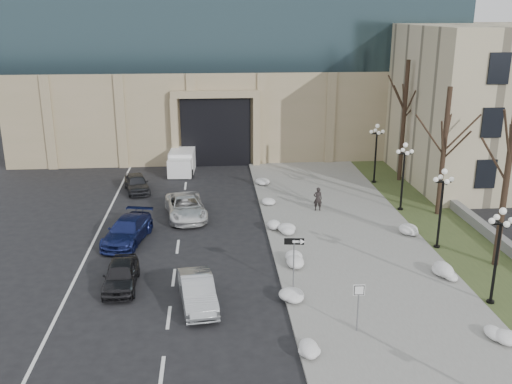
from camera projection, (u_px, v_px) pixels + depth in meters
sidewalk at (348, 240)px, 33.65m from camera, size 9.00×40.00×0.12m
curb at (272, 243)px, 33.30m from camera, size 0.30×40.00×0.14m
grass_strip at (455, 237)px, 34.15m from camera, size 4.00×40.00×0.10m
stone_wall at (473, 220)px, 36.11m from camera, size 0.50×30.00×0.70m
car_a at (121, 275)px, 27.92m from camera, size 1.64×3.93×1.33m
car_b at (198, 291)px, 26.17m from camera, size 2.04×4.40×1.40m
car_c at (128, 230)px, 33.43m from camera, size 2.99×5.18×1.41m
car_d at (186, 207)px, 37.37m from camera, size 3.16×5.49×1.44m
car_e at (137, 183)px, 42.72m from camera, size 2.52×4.21×1.34m
pedestrian at (318, 199)px, 38.30m from camera, size 0.61×0.41×1.63m
box_truck at (183, 161)px, 48.32m from camera, size 2.31×5.82×1.81m
one_way_sign at (298, 248)px, 27.19m from camera, size 1.00×0.28×2.69m
keep_sign at (359, 298)px, 23.57m from camera, size 0.49×0.07×2.27m
snow_clump_b at (310, 345)px, 22.68m from camera, size 1.10×1.60×0.36m
snow_clump_c at (293, 294)px, 26.75m from camera, size 1.10×1.60×0.36m
snow_clump_d at (288, 260)px, 30.37m from camera, size 1.10×1.60×0.36m
snow_clump_e at (281, 229)px, 34.78m from camera, size 1.10×1.60×0.36m
snow_clump_f at (265, 202)px, 39.60m from camera, size 1.10×1.60×0.36m
snow_clump_g at (262, 182)px, 44.25m from camera, size 1.10×1.60×0.36m
snow_clump_h at (506, 339)px, 23.11m from camera, size 1.10×1.60×0.36m
snow_clump_i at (447, 273)px, 28.95m from camera, size 1.10×1.60×0.36m
snow_clump_j at (408, 231)px, 34.46m from camera, size 1.10×1.60×0.36m
lamppost_a at (498, 243)px, 25.51m from camera, size 1.18×1.18×4.76m
lamppost_b at (442, 198)px, 31.68m from camera, size 1.18×1.18×4.76m
lamppost_c at (404, 167)px, 37.85m from camera, size 1.18×1.18×4.76m
lamppost_d at (376, 145)px, 44.02m from camera, size 1.18×1.18×4.76m
tree_near at (509, 160)px, 28.64m from camera, size 3.20×3.20×9.00m
tree_mid at (445, 134)px, 36.33m from camera, size 3.20×3.20×8.50m
tree_far at (405, 104)px, 43.73m from camera, size 3.20×3.20×9.50m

